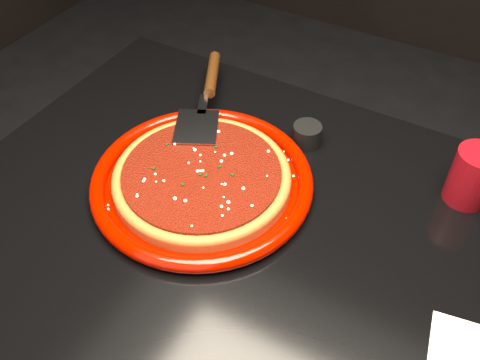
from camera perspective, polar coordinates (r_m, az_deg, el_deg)
name	(u,v)px	position (r m, az deg, el deg)	size (l,w,h in m)	color
table	(277,353)	(1.19, 3.96, -17.95)	(1.20, 0.80, 0.75)	black
plate	(202,181)	(0.95, -4.06, -0.08)	(0.39, 0.39, 0.03)	#790700
pizza_crust	(202,179)	(0.94, -4.07, 0.12)	(0.31, 0.31, 0.02)	brown
pizza_crust_rim	(202,176)	(0.94, -4.10, 0.45)	(0.31, 0.31, 0.02)	brown
pizza_sauce	(202,173)	(0.93, -4.12, 0.70)	(0.28, 0.28, 0.01)	#61150A
parmesan_dusting	(201,170)	(0.93, -4.14, 1.05)	(0.27, 0.27, 0.01)	#F4E8BB
basil_flecks	(201,171)	(0.93, -4.14, 1.00)	(0.25, 0.25, 0.00)	black
pizza_server	(206,97)	(1.08, -3.63, 8.88)	(0.10, 0.34, 0.03)	#B5B7BD
cup	(472,176)	(0.98, 23.52, 0.37)	(0.07, 0.07, 0.10)	maroon
ramekin	(307,135)	(1.03, 7.15, 4.81)	(0.06, 0.06, 0.04)	black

